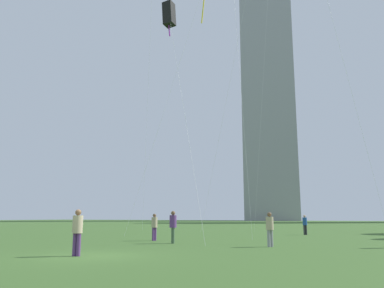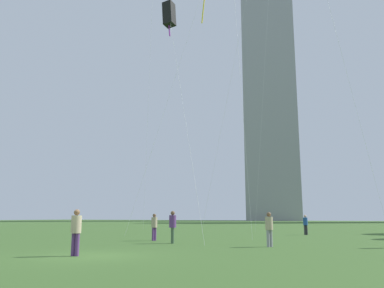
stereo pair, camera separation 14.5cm
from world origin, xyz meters
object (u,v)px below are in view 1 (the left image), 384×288
object	(u,v)px
person_standing_2	(77,229)
person_standing_4	(305,223)
person_standing_6	(270,227)
kite_flying_8	(169,14)
person_standing_5	(154,225)
distant_highrise_0	(267,86)
person_standing_0	(173,225)

from	to	relation	value
person_standing_2	person_standing_4	size ratio (longest dim) A/B	1.09
person_standing_6	kite_flying_8	distance (m)	19.29
person_standing_5	person_standing_4	bearing A→B (deg)	169.63
person_standing_5	distant_highrise_0	distance (m)	138.62
person_standing_0	person_standing_6	world-z (taller)	person_standing_0
person_standing_2	kite_flying_8	world-z (taller)	kite_flying_8
person_standing_4	person_standing_0	bearing A→B (deg)	-148.11
person_standing_4	person_standing_6	bearing A→B (deg)	-125.87
person_standing_0	person_standing_2	world-z (taller)	person_standing_0
person_standing_6	kite_flying_8	bearing A→B (deg)	-82.34
kite_flying_8	person_standing_0	bearing A→B (deg)	-55.73
person_standing_5	person_standing_6	bearing A→B (deg)	96.54
person_standing_6	person_standing_5	bearing A→B (deg)	-67.29
person_standing_2	person_standing_6	xyz separation A→B (m)	(5.57, 8.23, -0.04)
person_standing_5	kite_flying_8	world-z (taller)	kite_flying_8
person_standing_5	distant_highrise_0	bearing A→B (deg)	-149.24
kite_flying_8	distant_highrise_0	xyz separation A→B (m)	(-26.08, 122.81, 35.61)
kite_flying_8	person_standing_4	bearing A→B (deg)	51.87
person_standing_0	person_standing_4	size ratio (longest dim) A/B	1.11
person_standing_4	person_standing_6	xyz separation A→B (m)	(1.04, -14.65, 0.05)
person_standing_2	person_standing_6	distance (m)	9.93
person_standing_2	person_standing_4	world-z (taller)	person_standing_2
person_standing_2	distant_highrise_0	distance (m)	148.23
person_standing_2	distant_highrise_0	xyz separation A→B (m)	(-29.45, 135.63, 52.03)
person_standing_0	kite_flying_8	distance (m)	17.31
person_standing_6	person_standing_4	bearing A→B (deg)	-141.03
person_standing_5	kite_flying_8	distance (m)	16.74
person_standing_0	person_standing_5	distance (m)	2.93
person_standing_6	kite_flying_8	xyz separation A→B (m)	(-8.94, 4.60, 16.46)
kite_flying_8	person_standing_5	bearing A→B (deg)	-75.57
person_standing_2	person_standing_5	world-z (taller)	person_standing_2
distant_highrise_0	person_standing_0	bearing A→B (deg)	-93.14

